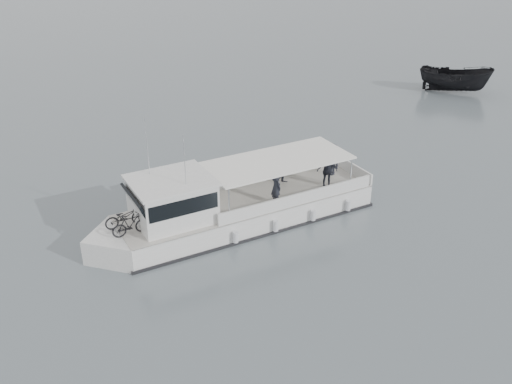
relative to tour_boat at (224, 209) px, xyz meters
name	(u,v)px	position (x,y,z in m)	size (l,w,h in m)	color
ground	(230,197)	(1.45, 3.07, -1.05)	(1400.00, 1400.00, 0.00)	#565F66
tour_boat	(224,209)	(0.00, 0.00, 0.00)	(15.40, 5.15, 6.40)	white
dark_motorboat	(455,79)	(26.50, 14.32, 0.13)	(2.30, 6.11, 2.36)	black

